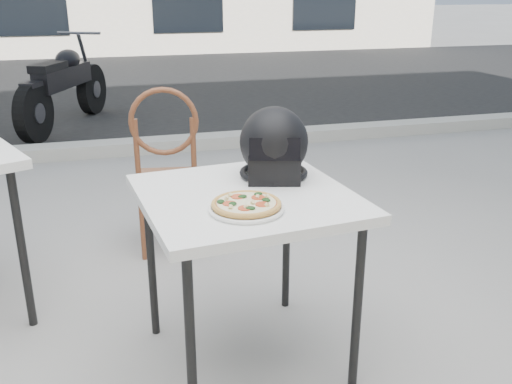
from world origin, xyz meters
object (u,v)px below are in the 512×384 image
object	(u,v)px
cafe_table_main	(246,209)
pizza	(246,204)
plate	(246,209)
cafe_chair_main	(167,163)
helmet	(274,147)
motorcycle	(65,87)

from	to	relation	value
cafe_table_main	pizza	xyz separation A→B (m)	(-0.05, -0.18, 0.10)
cafe_table_main	plate	bearing A→B (deg)	-104.26
plate	pizza	size ratio (longest dim) A/B	1.12
plate	cafe_chair_main	world-z (taller)	cafe_chair_main
cafe_table_main	cafe_chair_main	world-z (taller)	cafe_chair_main
pizza	helmet	size ratio (longest dim) A/B	0.89
pizza	helmet	bearing A→B (deg)	58.86
pizza	cafe_chair_main	size ratio (longest dim) A/B	0.32
plate	cafe_chair_main	xyz separation A→B (m)	(-0.13, 1.31, -0.20)
cafe_chair_main	motorcycle	size ratio (longest dim) A/B	0.53
pizza	motorcycle	size ratio (longest dim) A/B	0.17
motorcycle	helmet	bearing A→B (deg)	-53.28
pizza	cafe_chair_main	distance (m)	1.34
helmet	cafe_chair_main	world-z (taller)	helmet
cafe_table_main	motorcycle	xyz separation A→B (m)	(-0.89, 4.71, -0.25)
pizza	motorcycle	distance (m)	4.97
pizza	helmet	world-z (taller)	helmet
plate	motorcycle	size ratio (longest dim) A/B	0.19
cafe_chair_main	pizza	bearing A→B (deg)	104.98
pizza	cafe_table_main	bearing A→B (deg)	75.72
helmet	cafe_table_main	bearing A→B (deg)	-118.74
pizza	cafe_chair_main	bearing A→B (deg)	95.83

